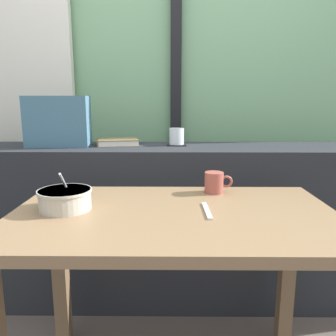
% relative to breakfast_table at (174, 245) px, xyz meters
% --- Properties ---
extents(outdoor_backdrop, '(4.80, 0.08, 2.80)m').
position_rel_breakfast_table_xyz_m(outdoor_backdrop, '(-0.05, 1.25, 0.79)').
color(outdoor_backdrop, '#7AAD7F').
rests_on(outdoor_backdrop, ground).
extents(curtain_left_panel, '(0.56, 0.06, 2.50)m').
position_rel_breakfast_table_xyz_m(curtain_left_panel, '(-0.92, 1.15, 0.64)').
color(curtain_left_panel, silver).
rests_on(curtain_left_panel, ground).
extents(window_divider_post, '(0.07, 0.05, 2.60)m').
position_rel_breakfast_table_xyz_m(window_divider_post, '(0.02, 1.18, 0.69)').
color(window_divider_post, black).
rests_on(window_divider_post, ground).
extents(dark_console_ledge, '(2.80, 0.40, 0.86)m').
position_rel_breakfast_table_xyz_m(dark_console_ledge, '(-0.05, 0.67, -0.18)').
color(dark_console_ledge, '#23262B').
rests_on(dark_console_ledge, ground).
extents(breakfast_table, '(1.10, 0.66, 0.73)m').
position_rel_breakfast_table_xyz_m(breakfast_table, '(0.00, 0.00, 0.00)').
color(breakfast_table, brown).
rests_on(breakfast_table, ground).
extents(coaster_square, '(0.10, 0.10, 0.00)m').
position_rel_breakfast_table_xyz_m(coaster_square, '(0.02, 0.72, 0.25)').
color(coaster_square, black).
rests_on(coaster_square, dark_console_ledge).
extents(juice_glass, '(0.08, 0.08, 0.09)m').
position_rel_breakfast_table_xyz_m(juice_glass, '(0.02, 0.72, 0.30)').
color(juice_glass, white).
rests_on(juice_glass, coaster_square).
extents(closed_book, '(0.24, 0.19, 0.03)m').
position_rel_breakfast_table_xyz_m(closed_book, '(-0.30, 0.72, 0.27)').
color(closed_book, brown).
rests_on(closed_book, dark_console_ledge).
extents(throw_pillow, '(0.33, 0.16, 0.26)m').
position_rel_breakfast_table_xyz_m(throw_pillow, '(-0.60, 0.67, 0.38)').
color(throw_pillow, '#426B84').
rests_on(throw_pillow, dark_console_ledge).
extents(soup_bowl, '(0.18, 0.18, 0.14)m').
position_rel_breakfast_table_xyz_m(soup_bowl, '(-0.37, 0.02, 0.15)').
color(soup_bowl, '#BCB7A8').
rests_on(soup_bowl, breakfast_table).
extents(fork_utensil, '(0.02, 0.17, 0.01)m').
position_rel_breakfast_table_xyz_m(fork_utensil, '(0.11, 0.00, 0.12)').
color(fork_utensil, silver).
rests_on(fork_utensil, breakfast_table).
extents(ceramic_mug, '(0.11, 0.08, 0.08)m').
position_rel_breakfast_table_xyz_m(ceramic_mug, '(0.16, 0.24, 0.16)').
color(ceramic_mug, '#9E4C42').
rests_on(ceramic_mug, breakfast_table).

